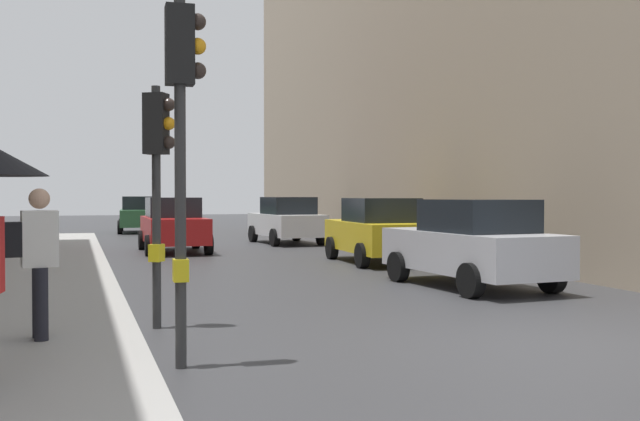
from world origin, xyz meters
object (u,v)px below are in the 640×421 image
car_silver_hatchback (472,244)px  car_yellow_taxi (378,231)px  car_green_estate (140,214)px  pedestrian_with_black_backpack (36,254)px  car_white_compact (287,220)px  traffic_light_near_right (158,161)px  car_red_sedan (174,225)px  traffic_light_near_left (182,113)px

car_silver_hatchback → car_yellow_taxi: bearing=86.9°
car_green_estate → pedestrian_with_black_backpack: size_ratio=2.44×
car_white_compact → car_yellow_taxi: size_ratio=1.00×
car_silver_hatchback → pedestrian_with_black_backpack: bearing=-155.0°
traffic_light_near_right → car_yellow_taxi: size_ratio=0.78×
car_red_sedan → car_yellow_taxi: (4.80, -5.55, 0.00)m
car_silver_hatchback → car_green_estate: (-4.55, 23.83, 0.00)m
traffic_light_near_left → traffic_light_near_right: 2.47m
traffic_light_near_right → car_green_estate: (1.87, 26.39, -1.44)m
car_silver_hatchback → car_white_compact: bearing=89.8°
traffic_light_near_left → pedestrian_with_black_backpack: size_ratio=2.24×
pedestrian_with_black_backpack → car_red_sedan: bearing=76.8°
car_red_sedan → pedestrian_with_black_backpack: pedestrian_with_black_backpack is taller
car_red_sedan → car_white_compact: 5.29m
car_green_estate → traffic_light_near_right: bearing=-94.1°
car_silver_hatchback → car_red_sedan: bearing=112.3°
car_yellow_taxi → car_green_estate: bearing=104.8°
car_red_sedan → car_green_estate: 12.81m
car_green_estate → traffic_light_near_left: bearing=-93.7°
traffic_light_near_left → traffic_light_near_right: size_ratio=1.18×
traffic_light_near_left → traffic_light_near_right: bearing=90.0°
traffic_light_near_left → pedestrian_with_black_backpack: traffic_light_near_left is taller
car_red_sedan → car_green_estate: same height
traffic_light_near_right → car_red_sedan: size_ratio=0.80×
car_silver_hatchback → car_yellow_taxi: same height
car_silver_hatchback → car_green_estate: same height
car_red_sedan → traffic_light_near_right: bearing=-98.0°
car_white_compact → pedestrian_with_black_backpack: pedestrian_with_black_backpack is taller
traffic_light_near_right → car_white_compact: bearing=68.3°
traffic_light_near_left → car_silver_hatchback: 8.34m
car_red_sedan → pedestrian_with_black_backpack: 15.12m
car_white_compact → car_yellow_taxi: (0.25, -8.23, 0.00)m
car_red_sedan → car_silver_hatchback: (4.51, -11.01, 0.00)m
car_green_estate → car_yellow_taxi: size_ratio=1.01×
car_red_sedan → car_silver_hatchback: 11.90m
car_yellow_taxi → pedestrian_with_black_backpack: 12.33m
traffic_light_near_right → car_green_estate: bearing=85.9°
car_red_sedan → car_green_estate: (-0.04, 12.81, 0.00)m
traffic_light_near_left → car_white_compact: (6.47, 18.69, -1.85)m
car_white_compact → car_yellow_taxi: same height
traffic_light_near_left → car_green_estate: 28.94m
car_yellow_taxi → car_red_sedan: bearing=130.9°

